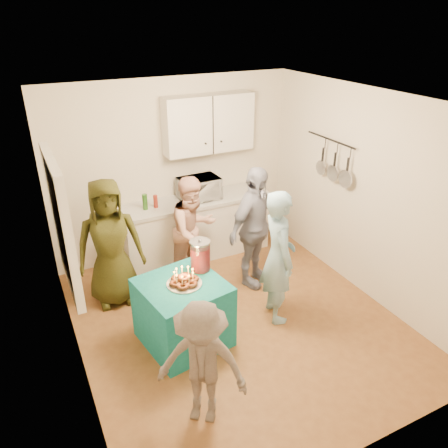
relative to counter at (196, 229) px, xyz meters
name	(u,v)px	position (x,y,z in m)	size (l,w,h in m)	color
floor	(237,320)	(-0.20, -1.70, -0.43)	(4.00, 4.00, 0.00)	brown
ceiling	(240,102)	(-0.20, -1.70, 2.17)	(4.00, 4.00, 0.00)	white
back_wall	(174,170)	(-0.20, 0.30, 0.87)	(3.60, 3.60, 0.00)	silver
left_wall	(65,263)	(-2.00, -1.70, 0.87)	(4.00, 4.00, 0.00)	silver
right_wall	(366,196)	(1.60, -1.70, 0.87)	(4.00, 4.00, 0.00)	silver
window_night	(60,225)	(-1.97, -1.40, 1.12)	(0.04, 1.00, 1.20)	black
counter	(196,229)	(0.00, 0.00, 0.00)	(2.20, 0.58, 0.86)	white
countertop	(195,201)	(0.00, 0.00, 0.46)	(2.24, 0.62, 0.05)	beige
upper_cabinet	(208,124)	(0.30, 0.15, 1.52)	(1.30, 0.30, 0.80)	white
pot_rack	(327,158)	(1.52, -1.00, 1.17)	(0.12, 1.00, 0.60)	black
microwave	(199,188)	(0.06, 0.00, 0.64)	(0.57, 0.39, 0.32)	white
party_table	(183,313)	(-0.90, -1.74, -0.05)	(0.85, 0.85, 0.76)	#137A7E
donut_cake	(184,277)	(-0.87, -1.75, 0.42)	(0.38, 0.38, 0.18)	#381C0C
punch_jar	(200,256)	(-0.60, -1.56, 0.50)	(0.22, 0.22, 0.34)	red
man_birthday	(278,257)	(0.28, -1.80, 0.39)	(0.60, 0.39, 1.64)	#92BED5
woman_back_left	(110,243)	(-1.40, -0.63, 0.40)	(0.81, 0.53, 1.65)	#575819
woman_back_center	(194,231)	(-0.30, -0.64, 0.32)	(0.73, 0.57, 1.51)	tan
woman_back_right	(254,228)	(0.39, -1.05, 0.40)	(0.97, 0.41, 1.66)	#11143A
child_near_left	(202,365)	(-1.13, -2.78, 0.20)	(0.81, 0.47, 1.25)	#584C46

